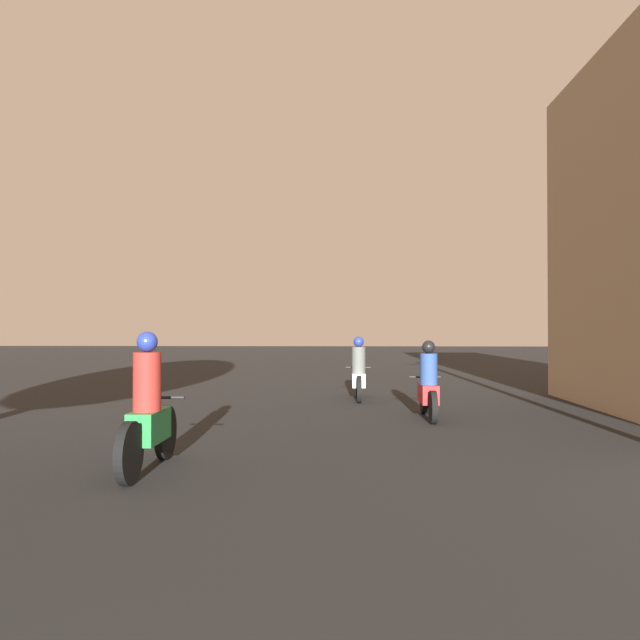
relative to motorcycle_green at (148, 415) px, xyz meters
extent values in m
cylinder|color=black|center=(0.00, 0.69, -0.31)|extent=(0.10, 0.68, 0.68)
cylinder|color=black|center=(0.00, -0.65, -0.31)|extent=(0.10, 0.68, 0.68)
cube|color=#1E6B33|center=(0.00, 0.02, -0.13)|extent=(0.30, 0.79, 0.37)
cylinder|color=black|center=(0.00, 0.46, 0.16)|extent=(0.60, 0.04, 0.04)
cylinder|color=maroon|center=(0.00, -0.06, 0.40)|extent=(0.32, 0.32, 0.68)
sphere|color=navy|center=(0.00, -0.06, 0.86)|extent=(0.24, 0.24, 0.24)
cylinder|color=black|center=(3.82, 5.12, -0.36)|extent=(0.10, 0.59, 0.59)
cylinder|color=black|center=(3.82, 3.79, -0.36)|extent=(0.10, 0.59, 0.59)
cube|color=red|center=(3.82, 4.45, -0.19)|extent=(0.30, 0.86, 0.34)
cylinder|color=black|center=(3.82, 4.88, 0.08)|extent=(0.60, 0.04, 0.04)
cylinder|color=navy|center=(3.82, 4.37, 0.27)|extent=(0.32, 0.32, 0.57)
sphere|color=black|center=(3.82, 4.37, 0.68)|extent=(0.24, 0.24, 0.24)
cylinder|color=black|center=(2.59, 8.17, -0.35)|extent=(0.10, 0.61, 0.61)
cylinder|color=black|center=(2.59, 6.83, -0.35)|extent=(0.10, 0.61, 0.61)
cube|color=#ADADB2|center=(2.59, 7.50, -0.18)|extent=(0.30, 0.85, 0.32)
cylinder|color=black|center=(2.59, 7.93, 0.08)|extent=(0.60, 0.04, 0.04)
cylinder|color=#4C514C|center=(2.59, 7.41, 0.28)|extent=(0.32, 0.32, 0.61)
sphere|color=navy|center=(2.59, 7.41, 0.71)|extent=(0.24, 0.24, 0.24)
camera|label=1|loc=(2.32, -7.19, 1.01)|focal=35.00mm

